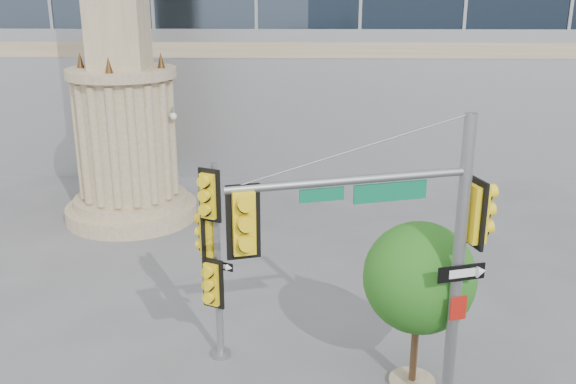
{
  "coord_description": "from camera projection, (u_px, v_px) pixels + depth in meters",
  "views": [
    {
      "loc": [
        -0.13,
        -11.59,
        7.64
      ],
      "look_at": [
        -0.47,
        2.0,
        3.24
      ],
      "focal_mm": 40.0,
      "sensor_mm": 36.0,
      "label": 1
    }
  ],
  "objects": [
    {
      "name": "monument",
      "position": [
        120.0,
        55.0,
        20.38
      ],
      "size": [
        4.4,
        4.4,
        16.6
      ],
      "color": "gray",
      "rests_on": "ground"
    },
    {
      "name": "ground",
      "position": [
        308.0,
        369.0,
        13.37
      ],
      "size": [
        120.0,
        120.0,
        0.0
      ],
      "primitive_type": "plane",
      "color": "#545456",
      "rests_on": "ground"
    },
    {
      "name": "main_signal_pole",
      "position": [
        404.0,
        247.0,
        10.54
      ],
      "size": [
        4.31,
        1.62,
        5.7
      ],
      "rotation": [
        0.0,
        0.0,
        0.29
      ],
      "color": "slate",
      "rests_on": "ground"
    },
    {
      "name": "secondary_signal_pole",
      "position": [
        213.0,
        249.0,
        13.01
      ],
      "size": [
        0.73,
        0.73,
        4.32
      ],
      "rotation": [
        0.0,
        0.0,
        -0.43
      ],
      "color": "slate",
      "rests_on": "ground"
    },
    {
      "name": "street_tree",
      "position": [
        421.0,
        282.0,
        12.21
      ],
      "size": [
        2.2,
        2.14,
        3.42
      ],
      "color": "gray",
      "rests_on": "ground"
    }
  ]
}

